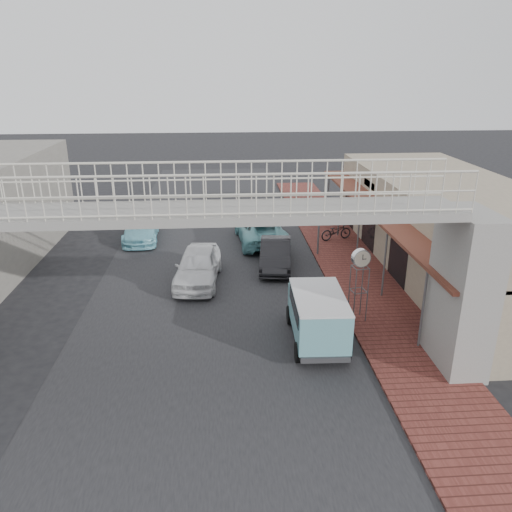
{
  "coord_description": "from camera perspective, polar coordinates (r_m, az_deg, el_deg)",
  "views": [
    {
      "loc": [
        0.44,
        -17.18,
        8.75
      ],
      "look_at": [
        1.76,
        1.43,
        1.8
      ],
      "focal_mm": 35.0,
      "sensor_mm": 36.0,
      "label": 1
    }
  ],
  "objects": [
    {
      "name": "motorcycle_near",
      "position": [
        27.42,
        9.14,
        2.81
      ],
      "size": [
        1.91,
        1.15,
        0.95
      ],
      "primitive_type": "imported",
      "rotation": [
        0.0,
        0.0,
        1.89
      ],
      "color": "black",
      "rests_on": "sidewalk"
    },
    {
      "name": "arrow_sign",
      "position": [
        24.51,
        8.94,
        5.25
      ],
      "size": [
        1.74,
        1.15,
        2.89
      ],
      "rotation": [
        0.0,
        0.0,
        -0.25
      ],
      "color": "#59595B",
      "rests_on": "sidewalk"
    },
    {
      "name": "ground",
      "position": [
        19.29,
        -4.96,
        -6.63
      ],
      "size": [
        120.0,
        120.0,
        0.0
      ],
      "primitive_type": "plane",
      "color": "black",
      "rests_on": "ground"
    },
    {
      "name": "angkot_far",
      "position": [
        28.1,
        -13.0,
        3.12
      ],
      "size": [
        2.07,
        4.52,
        1.28
      ],
      "primitive_type": "imported",
      "rotation": [
        0.0,
        0.0,
        0.06
      ],
      "color": "#7DC9D9",
      "rests_on": "ground"
    },
    {
      "name": "dark_sedan",
      "position": [
        23.45,
        2.24,
        0.24
      ],
      "size": [
        1.87,
        4.16,
        1.33
      ],
      "primitive_type": "imported",
      "rotation": [
        0.0,
        0.0,
        -0.12
      ],
      "color": "black",
      "rests_on": "ground"
    },
    {
      "name": "motorcycle_far",
      "position": [
        31.61,
        8.29,
        5.29
      ],
      "size": [
        1.75,
        0.91,
        1.01
      ],
      "primitive_type": "imported",
      "rotation": [
        0.0,
        0.0,
        1.84
      ],
      "color": "black",
      "rests_on": "sidewalk"
    },
    {
      "name": "shophouse_row",
      "position": [
        24.6,
        21.49,
        3.07
      ],
      "size": [
        7.2,
        18.0,
        4.0
      ],
      "color": "gray",
      "rests_on": "ground"
    },
    {
      "name": "white_hatchback",
      "position": [
        21.89,
        -6.66,
        -1.12
      ],
      "size": [
        2.21,
        4.63,
        1.53
      ],
      "primitive_type": "imported",
      "rotation": [
        0.0,
        0.0,
        -0.09
      ],
      "color": "white",
      "rests_on": "ground"
    },
    {
      "name": "angkot_van",
      "position": [
        16.97,
        7.04,
        -6.28
      ],
      "size": [
        1.83,
        3.81,
        1.84
      ],
      "rotation": [
        0.0,
        0.0,
        -0.03
      ],
      "color": "black",
      "rests_on": "ground"
    },
    {
      "name": "sidewalk",
      "position": [
        22.8,
        11.69,
        -2.45
      ],
      "size": [
        3.0,
        40.0,
        0.1
      ],
      "primitive_type": "cube",
      "color": "brown",
      "rests_on": "ground"
    },
    {
      "name": "angkot_curb",
      "position": [
        26.9,
        0.51,
        3.06
      ],
      "size": [
        2.79,
        5.36,
        1.44
      ],
      "primitive_type": "imported",
      "rotation": [
        0.0,
        0.0,
        3.22
      ],
      "color": "#68AEB4",
      "rests_on": "ground"
    },
    {
      "name": "street_clock",
      "position": [
        18.12,
        11.89,
        -0.61
      ],
      "size": [
        0.7,
        0.61,
        2.75
      ],
      "rotation": [
        0.0,
        0.0,
        0.17
      ],
      "color": "#59595B",
      "rests_on": "sidewalk"
    },
    {
      "name": "footbridge",
      "position": [
        14.32,
        -5.5,
        -2.58
      ],
      "size": [
        16.4,
        2.4,
        6.34
      ],
      "color": "gray",
      "rests_on": "ground"
    },
    {
      "name": "road_strip",
      "position": [
        19.29,
        -4.96,
        -6.62
      ],
      "size": [
        10.0,
        60.0,
        0.01
      ],
      "primitive_type": "cube",
      "color": "black",
      "rests_on": "ground"
    }
  ]
}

